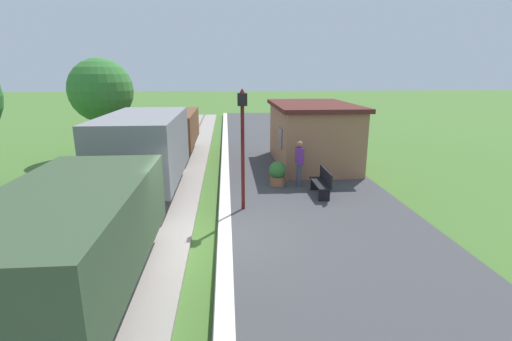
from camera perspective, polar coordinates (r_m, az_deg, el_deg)
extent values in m
plane|color=#47702D|center=(9.95, -7.10, -11.59)|extent=(160.00, 160.00, 0.00)
cube|color=#424244|center=(10.24, 11.37, -10.20)|extent=(6.00, 60.00, 0.25)
cube|color=silver|center=(9.82, -4.78, -10.23)|extent=(0.36, 60.00, 0.01)
cube|color=#9E9389|center=(10.32, -20.80, -11.11)|extent=(3.80, 60.00, 0.12)
cube|color=slate|center=(10.09, -16.87, -10.56)|extent=(0.07, 60.00, 0.14)
cube|color=slate|center=(10.49, -24.70, -10.31)|extent=(0.07, 60.00, 0.14)
cube|color=#384C33|center=(7.73, -26.49, -8.28)|extent=(2.50, 5.60, 1.60)
cube|color=black|center=(7.99, -25.94, -12.59)|extent=(2.10, 5.15, 0.50)
cylinder|color=black|center=(9.62, -21.98, -9.12)|extent=(1.56, 0.84, 0.84)
cylinder|color=black|center=(6.73, -31.43, -21.28)|extent=(1.56, 0.84, 0.84)
cylinder|color=black|center=(10.56, -20.30, -5.36)|extent=(0.20, 0.30, 0.20)
cube|color=gray|center=(13.73, -16.69, 3.62)|extent=(2.50, 5.60, 2.20)
cube|color=black|center=(13.94, -16.40, -0.21)|extent=(2.10, 5.15, 0.50)
cylinder|color=black|center=(15.70, -15.05, 0.60)|extent=(1.56, 0.84, 0.84)
cylinder|color=black|center=(12.33, -17.95, -3.50)|extent=(1.56, 0.84, 0.84)
cylinder|color=black|center=(16.76, -14.42, 2.41)|extent=(0.20, 0.30, 0.20)
cylinder|color=black|center=(11.19, -19.37, -4.14)|extent=(0.20, 0.30, 0.20)
cube|color=brown|center=(20.19, -12.84, 6.44)|extent=(2.50, 5.60, 1.60)
cube|color=black|center=(20.29, -12.73, 4.63)|extent=(2.10, 5.15, 0.50)
cylinder|color=black|center=(22.09, -12.07, 4.82)|extent=(1.56, 0.84, 0.84)
cylinder|color=black|center=(18.60, -13.44, 2.89)|extent=(1.56, 0.84, 0.84)
cylinder|color=black|center=(23.18, -11.74, 5.93)|extent=(0.20, 0.30, 0.20)
cylinder|color=black|center=(17.43, -14.04, 2.90)|extent=(0.20, 0.30, 0.20)
cube|color=#9E6B4C|center=(17.39, 8.51, 5.24)|extent=(3.20, 5.50, 2.60)
cube|color=#51231E|center=(17.22, 8.69, 9.80)|extent=(3.50, 5.80, 0.18)
cube|color=black|center=(16.01, 3.76, 5.02)|extent=(0.03, 0.90, 0.80)
cube|color=black|center=(13.06, 9.76, -1.91)|extent=(0.42, 1.50, 0.04)
cube|color=black|center=(13.04, 10.62, -0.85)|extent=(0.04, 1.50, 0.45)
cube|color=black|center=(12.58, 10.38, -3.70)|extent=(0.38, 0.06, 0.42)
cube|color=black|center=(13.68, 9.11, -2.11)|extent=(0.38, 0.06, 0.42)
cylinder|color=#474C66|center=(13.96, 6.66, -0.73)|extent=(0.15, 0.15, 0.86)
cylinder|color=#474C66|center=(14.11, 6.50, -0.56)|extent=(0.15, 0.15, 0.86)
cube|color=#662D8C|center=(13.86, 6.66, 2.26)|extent=(0.26, 0.39, 0.60)
sphere|color=#936B51|center=(13.77, 6.72, 4.05)|extent=(0.22, 0.22, 0.22)
cylinder|color=#9E6642|center=(14.12, 3.27, -1.58)|extent=(0.56, 0.56, 0.34)
sphere|color=#387A33|center=(14.00, 3.30, 0.09)|extent=(0.64, 0.64, 0.64)
cylinder|color=#591414|center=(11.31, -2.03, 1.77)|extent=(0.11, 0.11, 3.20)
cube|color=black|center=(11.05, -2.12, 10.80)|extent=(0.28, 0.28, 0.36)
sphere|color=#F2E5BF|center=(11.05, -2.12, 10.80)|extent=(0.20, 0.20, 0.20)
cone|color=#591414|center=(11.03, -2.13, 12.04)|extent=(0.20, 0.20, 0.16)
cylinder|color=#4C3823|center=(21.47, -22.00, 5.00)|extent=(0.28, 0.28, 2.25)
sphere|color=#387A33|center=(21.24, -22.62, 11.24)|extent=(3.26, 3.26, 3.26)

